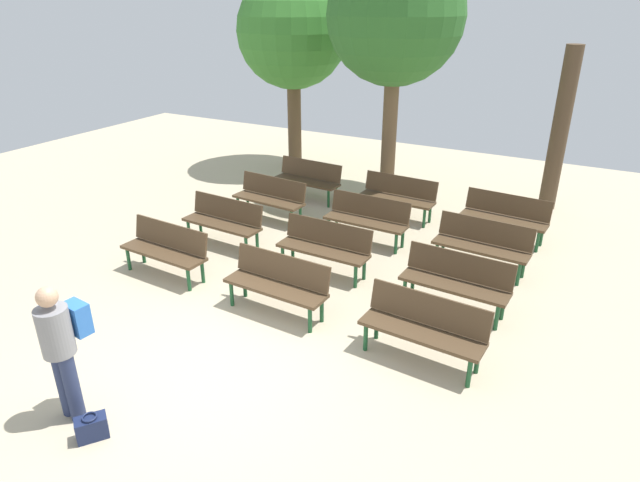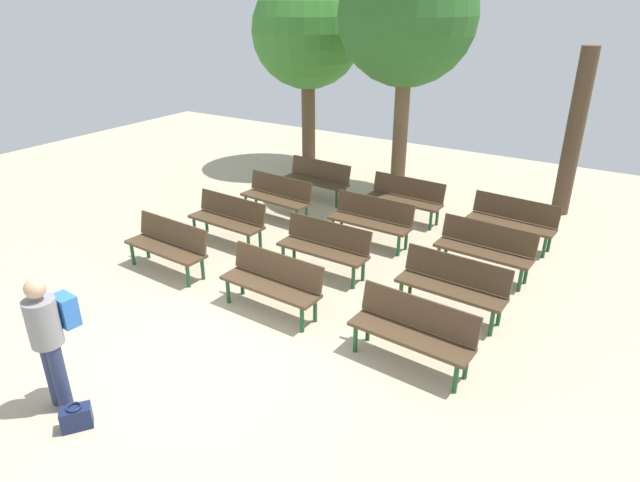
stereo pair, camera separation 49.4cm
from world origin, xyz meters
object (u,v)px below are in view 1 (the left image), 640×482
at_px(bench_r3_c0, 308,178).
at_px(tree_2, 293,32).
at_px(bench_r1_c2, 456,279).
at_px(visitor_with_backpack, 62,345).
at_px(bench_r1_c0, 224,219).
at_px(bench_r0_c1, 278,281).
at_px(bench_r2_c0, 270,196).
at_px(tree_1, 560,131).
at_px(bench_r3_c2, 505,215).
at_px(bench_r0_c0, 166,247).
at_px(bench_r2_c2, 482,243).
at_px(bench_r1_c1, 325,245).
at_px(bench_r0_c2, 424,325).
at_px(bench_r2_c1, 367,217).
at_px(tree_0, 396,16).
at_px(handbag, 92,427).
at_px(bench_r3_c1, 398,195).

bearing_deg(bench_r3_c0, tree_2, 131.17).
height_order(bench_r1_c2, visitor_with_backpack, visitor_with_backpack).
bearing_deg(visitor_with_backpack, bench_r1_c0, -67.00).
distance_m(bench_r0_c1, bench_r2_c0, 3.73).
bearing_deg(tree_1, bench_r3_c2, -102.79).
xyz_separation_m(bench_r0_c0, tree_1, (5.16, 6.42, 1.22)).
bearing_deg(bench_r2_c0, bench_r2_c2, 1.16).
xyz_separation_m(bench_r1_c1, bench_r2_c2, (2.30, 1.36, 0.00)).
distance_m(bench_r0_c2, bench_r2_c1, 3.71).
distance_m(bench_r0_c0, bench_r0_c2, 4.53).
bearing_deg(bench_r3_c0, bench_r1_c0, -88.69).
bearing_deg(bench_r2_c2, bench_r2_c0, -179.68).
relative_size(tree_1, visitor_with_backpack, 2.09).
bearing_deg(tree_0, bench_r2_c1, -75.24).
bearing_deg(visitor_with_backpack, tree_1, -105.38).
height_order(bench_r2_c0, visitor_with_backpack, visitor_with_backpack).
bearing_deg(visitor_with_backpack, tree_2, -67.20).
bearing_deg(bench_r0_c2, bench_r3_c2, 92.01).
bearing_deg(bench_r1_c2, tree_1, 86.32).
height_order(bench_r0_c0, bench_r3_c0, same).
bearing_deg(bench_r2_c0, visitor_with_backpack, -73.30).
height_order(bench_r1_c2, tree_0, tree_0).
bearing_deg(bench_r1_c0, visitor_with_backpack, -70.17).
distance_m(bench_r1_c1, tree_1, 5.96).
bearing_deg(handbag, bench_r0_c0, 120.69).
height_order(bench_r0_c1, tree_2, tree_2).
bearing_deg(visitor_with_backpack, bench_r3_c2, -107.85).
distance_m(bench_r1_c2, bench_r2_c2, 1.49).
height_order(bench_r2_c1, bench_r3_c2, same).
xyz_separation_m(bench_r0_c2, tree_0, (-2.87, 5.80, 3.41)).
relative_size(bench_r2_c0, bench_r3_c0, 1.00).
height_order(bench_r0_c1, tree_1, tree_1).
distance_m(bench_r0_c2, tree_0, 7.32).
xyz_separation_m(tree_0, handbag, (0.25, -8.83, -3.78)).
relative_size(bench_r2_c0, handbag, 4.48).
bearing_deg(tree_1, bench_r1_c2, -96.68).
xyz_separation_m(bench_r1_c0, bench_r3_c0, (0.13, 2.95, 0.00)).
xyz_separation_m(bench_r3_c0, handbag, (1.70, -7.61, -0.37)).
xyz_separation_m(bench_r2_c0, tree_2, (-1.58, 3.61, 2.95)).
distance_m(bench_r0_c0, bench_r1_c0, 1.45).
height_order(bench_r1_c0, bench_r2_c1, same).
relative_size(tree_0, handbag, 14.85).
xyz_separation_m(bench_r0_c1, bench_r1_c2, (2.28, 1.32, 0.00)).
bearing_deg(bench_r0_c2, bench_r0_c1, -178.56).
distance_m(bench_r2_c2, tree_2, 7.74).
bearing_deg(tree_0, bench_r2_c0, -119.80).
distance_m(bench_r1_c1, bench_r3_c2, 3.71).
distance_m(bench_r0_c1, bench_r3_c2, 4.91).
bearing_deg(bench_r2_c0, bench_r3_c0, 91.16).
height_order(bench_r1_c0, bench_r3_c1, same).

